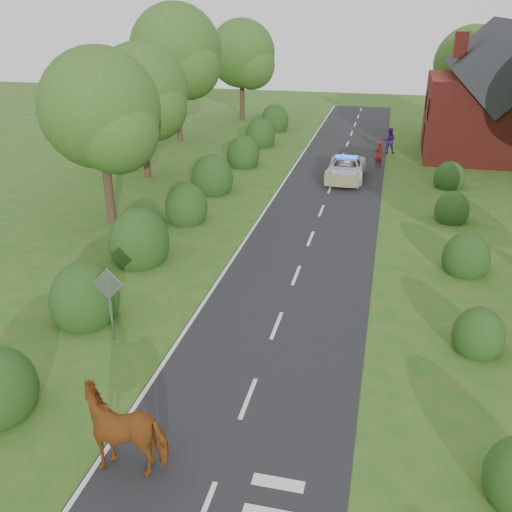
% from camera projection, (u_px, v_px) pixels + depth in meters
% --- Properties ---
extents(ground, '(120.00, 120.00, 0.00)m').
position_uv_depth(ground, '(248.00, 399.00, 15.74)').
color(ground, '#265F1B').
extents(road, '(6.00, 70.00, 0.02)m').
position_uv_depth(road, '(319.00, 217.00, 29.08)').
color(road, black).
rests_on(road, ground).
extents(road_markings, '(4.96, 70.00, 0.01)m').
position_uv_depth(road_markings, '(280.00, 229.00, 27.57)').
color(road_markings, white).
rests_on(road_markings, road).
extents(hedgerow_left, '(2.75, 50.41, 3.00)m').
position_uv_depth(hedgerow_left, '(175.00, 215.00, 27.20)').
color(hedgerow_left, '#184518').
rests_on(hedgerow_left, ground).
extents(hedgerow_right, '(2.10, 45.78, 2.10)m').
position_uv_depth(hedgerow_right, '(463.00, 247.00, 24.11)').
color(hedgerow_right, '#184518').
rests_on(hedgerow_right, ground).
extents(tree_left_a, '(5.74, 5.60, 8.38)m').
position_uv_depth(tree_left_a, '(104.00, 114.00, 26.16)').
color(tree_left_a, '#332316').
rests_on(tree_left_a, ground).
extents(tree_left_b, '(5.74, 5.60, 8.07)m').
position_uv_depth(tree_left_b, '(144.00, 95.00, 33.71)').
color(tree_left_b, '#332316').
rests_on(tree_left_b, ground).
extents(tree_left_c, '(6.97, 6.80, 10.22)m').
position_uv_depth(tree_left_c, '(179.00, 54.00, 42.28)').
color(tree_left_c, '#332316').
rests_on(tree_left_c, ground).
extents(tree_left_d, '(6.15, 6.00, 8.89)m').
position_uv_depth(tree_left_d, '(244.00, 57.00, 51.04)').
color(tree_left_d, '#332316').
rests_on(tree_left_d, ground).
extents(tree_right_c, '(6.15, 6.00, 8.58)m').
position_uv_depth(tree_right_c, '(475.00, 67.00, 45.31)').
color(tree_right_c, '#332316').
rests_on(tree_right_c, ground).
extents(road_sign, '(1.06, 0.08, 2.53)m').
position_uv_depth(road_sign, '(109.00, 294.00, 17.90)').
color(road_sign, gray).
rests_on(road_sign, ground).
extents(house, '(8.00, 7.40, 9.17)m').
position_uv_depth(house, '(488.00, 103.00, 38.90)').
color(house, maroon).
rests_on(house, ground).
extents(cow, '(2.63, 1.66, 1.74)m').
position_uv_depth(cow, '(128.00, 430.00, 13.32)').
color(cow, brown).
rests_on(cow, ground).
extents(police_van, '(2.27, 4.92, 1.50)m').
position_uv_depth(police_van, '(346.00, 169.00, 35.10)').
color(police_van, silver).
rests_on(police_van, ground).
extents(pedestrian_red, '(0.75, 0.75, 1.75)m').
position_uv_depth(pedestrian_red, '(378.00, 155.00, 37.58)').
color(pedestrian_red, maroon).
rests_on(pedestrian_red, ground).
extents(pedestrian_purple, '(0.90, 0.71, 1.83)m').
position_uv_depth(pedestrian_purple, '(389.00, 141.00, 41.22)').
color(pedestrian_purple, '#32114F').
rests_on(pedestrian_purple, ground).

